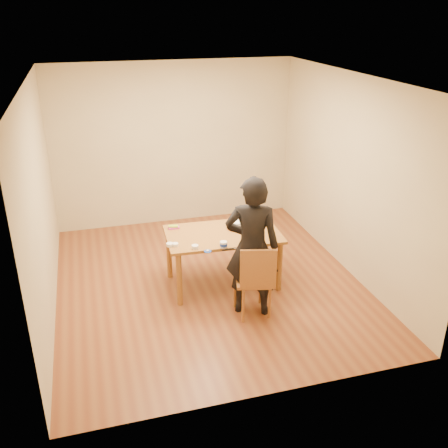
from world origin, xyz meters
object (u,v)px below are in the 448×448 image
object	(u,v)px
cake_plate	(239,227)
dining_table	(223,234)
cake	(239,224)
person	(252,247)
dining_chair	(252,280)

from	to	relation	value
cake_plate	dining_table	bearing A→B (deg)	-156.26
dining_table	cake_plate	size ratio (longest dim) A/B	4.66
cake	person	size ratio (longest dim) A/B	0.12
cake_plate	person	bearing A→B (deg)	-96.65
dining_chair	dining_table	bearing A→B (deg)	114.94
person	cake_plate	bearing A→B (deg)	-74.74
cake_plate	cake	size ratio (longest dim) A/B	1.52
dining_table	person	bearing A→B (deg)	-75.69
dining_chair	cake	xyz separation A→B (m)	(0.10, 0.88, 0.36)
dining_table	cake	size ratio (longest dim) A/B	7.09
dining_table	cake	world-z (taller)	cake
person	dining_chair	bearing A→B (deg)	111.90
dining_chair	cake_plate	bearing A→B (deg)	97.67
cake_plate	cake	bearing A→B (deg)	0.00
dining_table	cake_plate	distance (m)	0.27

